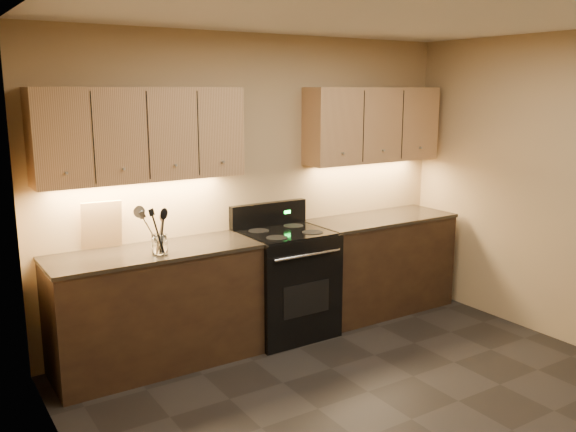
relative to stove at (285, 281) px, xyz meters
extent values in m
plane|color=black|center=(-0.08, -1.68, -0.48)|extent=(4.00, 4.00, 0.00)
plane|color=silver|center=(-0.08, -1.68, 2.12)|extent=(4.00, 4.00, 0.00)
cube|color=tan|center=(-0.08, 0.32, 0.82)|extent=(4.00, 0.04, 2.60)
cube|color=tan|center=(-2.08, -1.68, 0.82)|extent=(0.04, 4.00, 2.60)
cube|color=black|center=(-1.18, 0.02, -0.03)|extent=(1.60, 0.60, 0.90)
cube|color=#31291F|center=(-1.18, 0.02, 0.44)|extent=(1.62, 0.62, 0.03)
cube|color=black|center=(1.10, 0.02, -0.03)|extent=(1.44, 0.60, 0.90)
cube|color=#31291F|center=(1.10, 0.02, 0.44)|extent=(1.46, 0.62, 0.03)
cube|color=black|center=(0.00, -0.01, -0.02)|extent=(0.76, 0.65, 0.92)
cube|color=black|center=(0.00, -0.01, 0.45)|extent=(0.70, 0.60, 0.01)
cube|color=black|center=(0.00, 0.28, 0.55)|extent=(0.76, 0.07, 0.22)
cube|color=#19FF33|center=(0.18, 0.24, 0.56)|extent=(0.06, 0.00, 0.03)
cylinder|color=silver|center=(0.00, -0.35, 0.32)|extent=(0.65, 0.02, 0.02)
cube|color=black|center=(0.00, -0.33, -0.07)|extent=(0.46, 0.00, 0.28)
cylinder|color=black|center=(-0.18, -0.16, 0.45)|extent=(0.18, 0.18, 0.00)
cylinder|color=black|center=(0.18, -0.16, 0.45)|extent=(0.18, 0.18, 0.00)
cylinder|color=black|center=(-0.18, 0.14, 0.45)|extent=(0.18, 0.18, 0.00)
cylinder|color=black|center=(0.18, 0.14, 0.45)|extent=(0.18, 0.18, 0.00)
cube|color=tan|center=(-1.18, 0.17, 1.32)|extent=(1.60, 0.30, 0.70)
cube|color=tan|center=(1.10, 0.17, 1.32)|extent=(1.44, 0.30, 0.70)
cube|color=#B2B5BA|center=(-1.38, 0.31, 0.64)|extent=(0.08, 0.01, 0.12)
cylinder|color=white|center=(-1.18, -0.11, 0.52)|extent=(0.15, 0.15, 0.15)
cylinder|color=white|center=(-1.18, -0.11, 0.46)|extent=(0.12, 0.12, 0.02)
cube|color=tan|center=(-1.49, 0.27, 0.64)|extent=(0.31, 0.12, 0.38)
camera|label=1|loc=(-2.75, -4.31, 1.66)|focal=38.00mm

